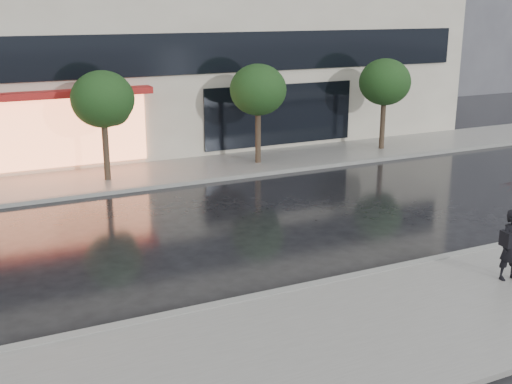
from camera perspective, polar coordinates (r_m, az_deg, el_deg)
ground at (r=15.84m, az=6.34°, el=-6.55°), size 120.00×120.00×0.00m
sidewalk_near at (r=13.45m, az=13.82°, el=-11.00°), size 60.00×4.50×0.12m
sidewalk_far at (r=24.65m, az=-6.36°, el=1.92°), size 60.00×3.50×0.12m
curb_near at (r=15.05m, az=8.38°, el=-7.60°), size 60.00×0.25×0.14m
curb_far at (r=23.06m, az=-4.89°, el=0.98°), size 60.00×0.25×0.14m
tree_mid_west at (r=23.10m, az=-13.34°, el=7.87°), size 2.20×2.20×3.99m
tree_mid_east at (r=25.08m, az=0.28°, el=8.92°), size 2.20×2.20×3.99m
tree_far_east at (r=28.22m, az=11.44°, el=9.42°), size 2.20×2.20×3.99m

